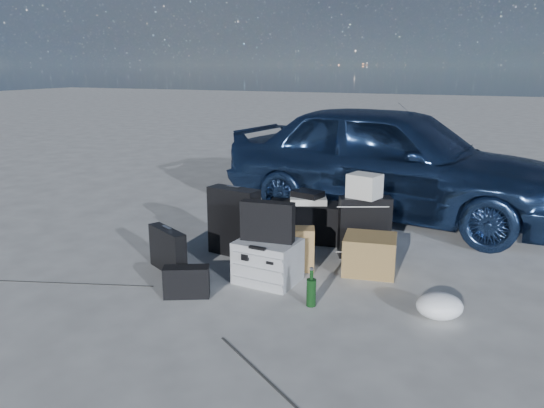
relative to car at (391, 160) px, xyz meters
The scene contains 16 objects.
ground 2.76m from the car, 104.14° to the right, with size 60.00×60.00×0.00m, color #B7B7B2.
car is the anchor object (origin of this frame).
pelican_case 2.46m from the car, 102.30° to the right, with size 0.48×0.39×0.35m, color #AAACAF.
laptop_bag 2.42m from the car, 102.39° to the right, with size 0.43×0.11×0.32m, color black.
briefcase 2.89m from the car, 119.24° to the right, with size 0.48×0.11×0.37m, color black.
suitcase_left 2.20m from the car, 119.22° to the right, with size 0.49×0.18×0.63m, color black.
suitcase_right 1.51m from the car, 87.59° to the right, with size 0.47×0.17×0.56m, color black.
white_carton 1.48m from the car, 88.13° to the right, with size 0.27×0.21×0.21m, color beige.
duffel_bag 1.45m from the car, 115.20° to the right, with size 0.77×0.33×0.38m, color black.
flat_box_white 1.37m from the car, 115.19° to the right, with size 0.36×0.27×0.06m, color beige.
flat_box_black 1.37m from the car, 115.23° to the right, with size 0.28×0.20×0.06m, color black.
kraft_bag 2.12m from the car, 100.62° to the right, with size 0.28×0.17×0.38m, color #AA834A.
cardboard_box 1.92m from the car, 83.68° to the right, with size 0.43×0.38×0.32m, color olive.
plastic_bag 2.69m from the car, 71.15° to the right, with size 0.33×0.28×0.18m, color white.
messenger_bag 3.09m from the car, 108.48° to the right, with size 0.35×0.13×0.24m, color black.
green_bottle 2.71m from the car, 90.81° to the right, with size 0.07×0.07×0.28m, color black.
Camera 1 is at (1.76, -3.47, 1.72)m, focal length 35.00 mm.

